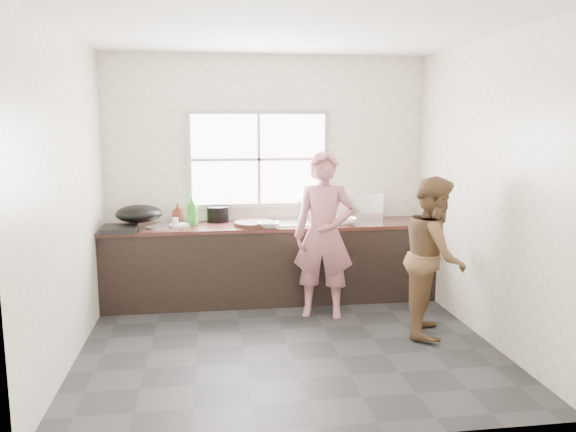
{
  "coord_description": "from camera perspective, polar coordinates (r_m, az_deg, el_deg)",
  "views": [
    {
      "loc": [
        -0.67,
        -4.73,
        1.94
      ],
      "look_at": [
        0.1,
        0.65,
        1.05
      ],
      "focal_mm": 35.0,
      "sensor_mm": 36.0,
      "label": 1
    }
  ],
  "objects": [
    {
      "name": "bowl_crabs",
      "position": [
        6.15,
        5.9,
        -0.57
      ],
      "size": [
        0.22,
        0.22,
        0.06
      ],
      "primitive_type": "imported",
      "rotation": [
        0.0,
        0.0,
        0.19
      ],
      "color": "white",
      "rests_on": "countertop"
    },
    {
      "name": "wall_back",
      "position": [
        6.39,
        -2.1,
        4.0
      ],
      "size": [
        3.6,
        0.01,
        2.7
      ],
      "primitive_type": "cube",
      "color": "beige",
      "rests_on": "ground"
    },
    {
      "name": "faucet",
      "position": [
        6.37,
        1.16,
        0.9
      ],
      "size": [
        0.02,
        0.02,
        0.3
      ],
      "primitive_type": "cylinder",
      "color": "silver",
      "rests_on": "countertop"
    },
    {
      "name": "bowl_held",
      "position": [
        6.11,
        3.15,
        -0.61
      ],
      "size": [
        0.24,
        0.24,
        0.06
      ],
      "primitive_type": "imported",
      "rotation": [
        0.0,
        0.0,
        -0.28
      ],
      "color": "white",
      "rests_on": "countertop"
    },
    {
      "name": "cleaver",
      "position": [
        6.04,
        -4.26,
        -0.61
      ],
      "size": [
        0.21,
        0.13,
        0.01
      ],
      "primitive_type": "cube",
      "rotation": [
        0.0,
        0.0,
        0.19
      ],
      "color": "silver",
      "rests_on": "cutting_board"
    },
    {
      "name": "burner",
      "position": [
        5.97,
        -16.75,
        -1.26
      ],
      "size": [
        0.36,
        0.36,
        0.05
      ],
      "primitive_type": "cube",
      "rotation": [
        0.0,
        0.0,
        0.02
      ],
      "color": "black",
      "rests_on": "countertop"
    },
    {
      "name": "bottle_brown_short",
      "position": [
        6.33,
        -6.61,
        0.11
      ],
      "size": [
        0.14,
        0.14,
        0.15
      ],
      "primitive_type": "imported",
      "rotation": [
        0.0,
        0.0,
        -0.21
      ],
      "color": "#492812",
      "rests_on": "countertop"
    },
    {
      "name": "window_frame",
      "position": [
        6.35,
        -3.0,
        5.77
      ],
      "size": [
        1.6,
        0.05,
        1.1
      ],
      "primitive_type": "cube",
      "color": "#9EA0A5",
      "rests_on": "wall_back"
    },
    {
      "name": "bottle_brown_tall",
      "position": [
        6.33,
        -11.14,
        0.21
      ],
      "size": [
        0.1,
        0.1,
        0.2
      ],
      "primitive_type": "imported",
      "rotation": [
        0.0,
        0.0,
        -0.14
      ],
      "color": "#522114",
      "rests_on": "countertop"
    },
    {
      "name": "wall_front",
      "position": [
        3.24,
        3.88,
        -1.17
      ],
      "size": [
        3.6,
        0.01,
        2.7
      ],
      "primitive_type": "cube",
      "color": "beige",
      "rests_on": "ground"
    },
    {
      "name": "black_pot",
      "position": [
        6.32,
        -7.14,
        0.19
      ],
      "size": [
        0.27,
        0.27,
        0.17
      ],
      "primitive_type": "cylinder",
      "rotation": [
        0.0,
        0.0,
        -0.15
      ],
      "color": "black",
      "rests_on": "countertop"
    },
    {
      "name": "pot_lid_left",
      "position": [
        6.24,
        -12.15,
        -0.82
      ],
      "size": [
        0.27,
        0.27,
        0.01
      ],
      "primitive_type": "cylinder",
      "rotation": [
        0.0,
        0.0,
        0.07
      ],
      "color": "#B3B5BA",
      "rests_on": "countertop"
    },
    {
      "name": "wall_right",
      "position": [
        5.36,
        19.39,
        2.47
      ],
      "size": [
        0.01,
        3.2,
        2.7
      ],
      "primitive_type": "cube",
      "color": "beige",
      "rests_on": "ground"
    },
    {
      "name": "wall_left",
      "position": [
        4.9,
        -21.51,
        1.74
      ],
      "size": [
        0.01,
        3.2,
        2.7
      ],
      "primitive_type": "cube",
      "color": "silver",
      "rests_on": "ground"
    },
    {
      "name": "dish_rack",
      "position": [
        6.56,
        7.59,
        1.05
      ],
      "size": [
        0.43,
        0.32,
        0.3
      ],
      "primitive_type": "cube",
      "rotation": [
        0.0,
        0.0,
        0.12
      ],
      "color": "white",
      "rests_on": "countertop"
    },
    {
      "name": "countertop",
      "position": [
        6.15,
        -1.76,
        -1.0
      ],
      "size": [
        3.6,
        0.64,
        0.04
      ],
      "primitive_type": "cube",
      "color": "#341A15",
      "rests_on": "cabinet"
    },
    {
      "name": "glass_jar",
      "position": [
        6.1,
        -11.36,
        -0.62
      ],
      "size": [
        0.08,
        0.08,
        0.1
      ],
      "primitive_type": "cylinder",
      "rotation": [
        0.0,
        0.0,
        0.34
      ],
      "color": "white",
      "rests_on": "countertop"
    },
    {
      "name": "pot_lid_right",
      "position": [
        6.09,
        -13.11,
        -1.1
      ],
      "size": [
        0.32,
        0.32,
        0.01
      ],
      "primitive_type": "cylinder",
      "rotation": [
        0.0,
        0.0,
        0.41
      ],
      "color": "silver",
      "rests_on": "countertop"
    },
    {
      "name": "plate_food",
      "position": [
        6.14,
        -10.92,
        -0.91
      ],
      "size": [
        0.29,
        0.29,
        0.02
      ],
      "primitive_type": "cylinder",
      "rotation": [
        0.0,
        0.0,
        -0.32
      ],
      "color": "white",
      "rests_on": "countertop"
    },
    {
      "name": "cabinet",
      "position": [
        6.24,
        -1.74,
        -4.89
      ],
      "size": [
        3.6,
        0.62,
        0.82
      ],
      "primitive_type": "cube",
      "color": "black",
      "rests_on": "floor"
    },
    {
      "name": "woman",
      "position": [
        5.66,
        3.67,
        -2.49
      ],
      "size": [
        0.65,
        0.52,
        1.57
      ],
      "primitive_type": "imported",
      "rotation": [
        0.0,
        0.0,
        -0.28
      ],
      "color": "#B16A72",
      "rests_on": "floor"
    },
    {
      "name": "cutting_board",
      "position": [
        6.05,
        -3.46,
        -0.78
      ],
      "size": [
        0.47,
        0.47,
        0.04
      ],
      "primitive_type": "cylinder",
      "rotation": [
        0.0,
        0.0,
        0.09
      ],
      "color": "#331D14",
      "rests_on": "countertop"
    },
    {
      "name": "sink",
      "position": [
        6.19,
        1.45,
        -0.69
      ],
      "size": [
        0.55,
        0.45,
        0.02
      ],
      "primitive_type": "cube",
      "color": "silver",
      "rests_on": "countertop"
    },
    {
      "name": "window_glazing",
      "position": [
        6.33,
        -2.98,
        5.76
      ],
      "size": [
        1.5,
        0.01,
        1.0
      ],
      "primitive_type": "cube",
      "color": "white",
      "rests_on": "window_frame"
    },
    {
      "name": "bowl_mince",
      "position": [
        5.93,
        -2.03,
        -0.89
      ],
      "size": [
        0.3,
        0.3,
        0.06
      ],
      "primitive_type": "imported",
      "rotation": [
        0.0,
        0.0,
        -0.24
      ],
      "color": "silver",
      "rests_on": "countertop"
    },
    {
      "name": "wok",
      "position": [
        6.1,
        -14.91,
        0.23
      ],
      "size": [
        0.61,
        0.61,
        0.18
      ],
      "primitive_type": "ellipsoid",
      "rotation": [
        0.0,
        0.0,
        0.3
      ],
      "color": "black",
      "rests_on": "burner"
    },
    {
      "name": "bottle_green",
      "position": [
        6.12,
        -9.71,
        0.54
      ],
      "size": [
        0.14,
        0.14,
        0.32
      ],
      "primitive_type": "imported",
      "rotation": [
        0.0,
        0.0,
        -0.12
      ],
      "color": "#31852B",
      "rests_on": "countertop"
    },
    {
      "name": "ceiling",
      "position": [
        4.83,
        -0.09,
        18.42
      ],
      "size": [
        3.6,
        3.2,
        0.01
      ],
      "primitive_type": "cube",
      "color": "silver",
      "rests_on": "wall_back"
    },
    {
      "name": "floor",
      "position": [
        5.15,
        -0.08,
        -12.87
      ],
      "size": [
        3.6,
        3.2,
        0.01
      ],
      "primitive_type": "cube",
      "color": "#252528",
      "rests_on": "ground"
    },
    {
      "name": "person_side",
      "position": [
        5.36,
        14.64,
        -3.95
      ],
      "size": [
        0.79,
        0.88,
        1.48
      ],
      "primitive_type": "imported",
      "rotation": [
        0.0,
        0.0,
        1.18
      ],
      "color": "brown",
      "rests_on": "floor"
    }
  ]
}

